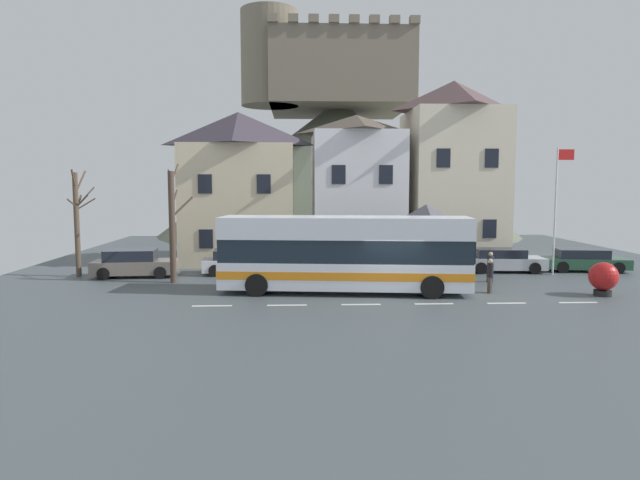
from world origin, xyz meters
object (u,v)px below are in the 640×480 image
Objects in this scene: harbour_buoy at (603,277)px; pedestrian_01 at (490,265)px; townhouse_01 at (356,188)px; public_bench at (405,263)px; parked_car_03 at (239,262)px; bus_shelter at (426,219)px; pedestrian_02 at (412,266)px; flagpole at (557,202)px; pedestrian_00 at (490,276)px; parked_car_02 at (134,264)px; parked_car_00 at (502,260)px; hilltop_castle at (337,160)px; townhouse_02 at (452,172)px; bare_tree_01 at (77,221)px; transit_bus at (344,254)px; townhouse_00 at (239,188)px; parked_car_01 at (584,260)px; bare_tree_00 at (172,225)px.

pedestrian_01 is at bearing 135.79° from harbour_buoy.
townhouse_01 is 6.74m from public_bench.
bus_shelter is at bearing -15.38° from parked_car_03.
pedestrian_02 is 9.00m from flagpole.
pedestrian_02 is 3.71m from public_bench.
bus_shelter reaches higher than pedestrian_00.
pedestrian_01 is 0.93× the size of public_bench.
harbour_buoy is at bearing -19.58° from parked_car_02.
pedestrian_00 reaches higher than parked_car_00.
hilltop_castle is 8.74× the size of parked_car_03.
pedestrian_02 is (-0.93, -1.11, -2.27)m from bus_shelter.
townhouse_02 is 7.68× the size of harbour_buoy.
bare_tree_01 is (-21.50, -5.61, -2.73)m from townhouse_02.
transit_bus is at bearing -98.69° from townhouse_01.
parked_car_02 is 2.74× the size of pedestrian_02.
townhouse_00 is at bearing -109.71° from hilltop_castle.
harbour_buoy is at bearing -10.19° from pedestrian_00.
parked_car_01 is 0.79× the size of bare_tree_00.
public_bench is at bearing 168.07° from flagpole.
townhouse_02 reaches higher than parked_car_02.
hilltop_castle is at bearing 59.33° from bare_tree_01.
harbour_buoy is (-0.55, -5.72, -3.13)m from flagpole.
flagpole is 4.58× the size of harbour_buoy.
parked_car_02 is at bearing 143.39° from bare_tree_00.
townhouse_02 is 10.39m from pedestrian_02.
bus_shelter is at bearing -77.53° from public_bench.
bare_tree_00 reaches higher than pedestrian_02.
bare_tree_00 is at bearing -142.57° from parked_car_03.
townhouse_01 is 0.26× the size of hilltop_castle.
townhouse_01 is at bearing 113.17° from pedestrian_00.
pedestrian_02 is (-3.93, 0.08, 0.01)m from pedestrian_01.
hilltop_castle reaches higher than bare_tree_01.
hilltop_castle is (7.66, 21.38, 2.69)m from townhouse_00.
parked_car_02 is at bearing 170.80° from pedestrian_02.
parked_car_02 is at bearing -170.28° from parked_car_01.
townhouse_00 is at bearing 149.99° from pedestrian_01.
townhouse_02 is at bearing -74.25° from hilltop_castle.
flagpole reaches higher than public_bench.
pedestrian_02 reaches higher than harbour_buoy.
pedestrian_01 is 3.93m from pedestrian_02.
public_bench is 0.24× the size of flagpole.
public_bench is at bearing 102.47° from bus_shelter.
hilltop_castle reaches higher than bare_tree_00.
parked_car_03 reaches higher than parked_car_00.
pedestrian_00 reaches higher than public_bench.
parked_car_02 is 0.78× the size of bare_tree_01.
parked_car_03 is (0.39, -4.46, -3.99)m from townhouse_00.
townhouse_00 is 2.11× the size of parked_car_02.
transit_bus is 12.79m from flagpole.
pedestrian_02 is at bearing -39.14° from townhouse_00.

